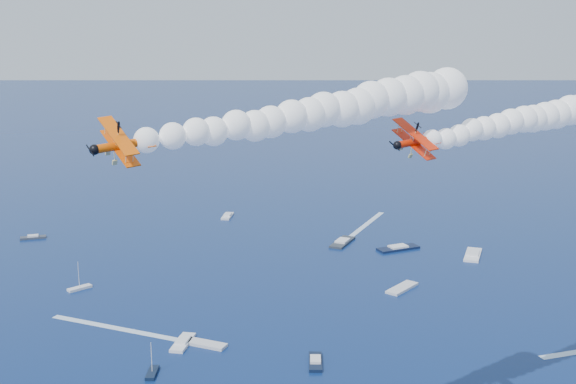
# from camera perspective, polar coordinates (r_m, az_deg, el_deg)

# --- Properties ---
(biplane_lead) EXTENTS (11.44, 11.91, 8.30)m
(biplane_lead) POSITION_cam_1_polar(r_m,az_deg,el_deg) (98.43, 10.13, 3.97)
(biplane_lead) COLOR red
(biplane_trail) EXTENTS (10.82, 11.14, 7.74)m
(biplane_trail) POSITION_cam_1_polar(r_m,az_deg,el_deg) (76.44, -13.09, 3.67)
(biplane_trail) COLOR #F25605
(smoke_trail_lead) EXTENTS (52.41, 51.15, 9.58)m
(smoke_trail_lead) POSITION_cam_1_polar(r_m,az_deg,el_deg) (116.28, 19.52, 5.70)
(smoke_trail_lead) COLOR white
(smoke_trail_trail) EXTENTS (52.44, 51.92, 9.58)m
(smoke_trail_trail) POSITION_cam_1_polar(r_m,az_deg,el_deg) (88.19, 2.31, 6.40)
(smoke_trail_trail) COLOR white
(spectator_boats) EXTENTS (232.24, 179.66, 0.70)m
(spectator_boats) POSITION_cam_1_polar(r_m,az_deg,el_deg) (186.04, 6.80, -9.14)
(spectator_boats) COLOR #292F37
(spectator_boats) RESTS_ON ground
(boat_wakes) EXTENTS (150.36, 185.24, 0.04)m
(boat_wakes) POSITION_cam_1_polar(r_m,az_deg,el_deg) (180.32, 7.41, -10.00)
(boat_wakes) COLOR white
(boat_wakes) RESTS_ON ground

